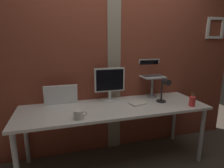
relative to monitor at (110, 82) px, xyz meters
The scene contains 11 objects.
ground_plane 1.02m from the monitor, 64.70° to the right, with size 6.00×6.00×0.00m, color #4C4238.
brick_wall_back 0.37m from the monitor, 62.14° to the left, with size 3.70×0.16×2.61m.
desk 0.39m from the monitor, 91.19° to the right, with size 2.20×0.69×0.74m.
monitor is the anchor object (origin of this frame).
laptop_stand 0.61m from the monitor, ahead, with size 0.28×0.22×0.28m.
laptop 0.62m from the monitor, ahead, with size 0.31×0.28×0.23m.
whiteboard_panel 0.62m from the monitor, behind, with size 0.39×0.02×0.25m, color white.
desk_lamp 0.68m from the monitor, 24.45° to the right, with size 0.12×0.20×0.31m.
pen_cup 1.02m from the monitor, 28.13° to the right, with size 0.07×0.07×0.17m.
coffee_mug 0.68m from the monitor, 133.53° to the right, with size 0.13×0.09×0.09m.
paper_clutter_stack 0.44m from the monitor, 37.40° to the right, with size 0.20×0.14×0.02m, color silver.
Camera 1 is at (-0.70, -2.01, 1.50)m, focal length 29.69 mm.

